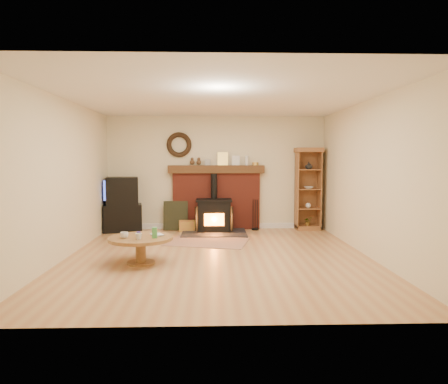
{
  "coord_description": "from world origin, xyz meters",
  "views": [
    {
      "loc": [
        -0.1,
        -6.51,
        1.62
      ],
      "look_at": [
        0.13,
        1.0,
        1.0
      ],
      "focal_mm": 32.0,
      "sensor_mm": 36.0,
      "label": 1
    }
  ],
  "objects_px": {
    "wood_stove": "(214,216)",
    "coffee_table": "(141,242)",
    "tv_unit": "(123,205)",
    "curio_cabinet": "(308,189)"
  },
  "relations": [
    {
      "from": "wood_stove",
      "to": "coffee_table",
      "type": "xyz_separation_m",
      "value": [
        -1.15,
        -2.67,
        -0.01
      ]
    },
    {
      "from": "coffee_table",
      "to": "wood_stove",
      "type": "bearing_deg",
      "value": 66.59
    },
    {
      "from": "curio_cabinet",
      "to": "coffee_table",
      "type": "xyz_separation_m",
      "value": [
        -3.31,
        -2.95,
        -0.6
      ]
    },
    {
      "from": "wood_stove",
      "to": "coffee_table",
      "type": "distance_m",
      "value": 2.9
    },
    {
      "from": "tv_unit",
      "to": "curio_cabinet",
      "type": "distance_m",
      "value": 4.23
    },
    {
      "from": "wood_stove",
      "to": "coffee_table",
      "type": "bearing_deg",
      "value": -113.41
    },
    {
      "from": "tv_unit",
      "to": "wood_stove",
      "type": "bearing_deg",
      "value": -5.4
    },
    {
      "from": "curio_cabinet",
      "to": "coffee_table",
      "type": "bearing_deg",
      "value": -138.32
    },
    {
      "from": "wood_stove",
      "to": "curio_cabinet",
      "type": "distance_m",
      "value": 2.25
    },
    {
      "from": "tv_unit",
      "to": "curio_cabinet",
      "type": "xyz_separation_m",
      "value": [
        4.21,
        0.09,
        0.36
      ]
    }
  ]
}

